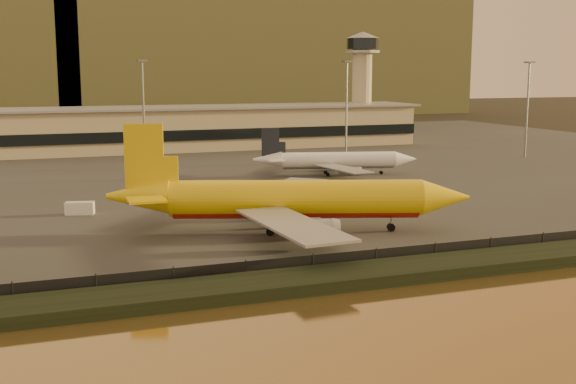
% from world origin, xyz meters
% --- Properties ---
extents(ground, '(900.00, 900.00, 0.00)m').
position_xyz_m(ground, '(0.00, 0.00, 0.00)').
color(ground, black).
rests_on(ground, ground).
extents(embankment, '(320.00, 7.00, 1.40)m').
position_xyz_m(embankment, '(0.00, -17.00, 0.70)').
color(embankment, black).
rests_on(embankment, ground).
extents(tarmac, '(320.00, 220.00, 0.20)m').
position_xyz_m(tarmac, '(0.00, 95.00, 0.10)').
color(tarmac, '#2D2D2D').
rests_on(tarmac, ground).
extents(perimeter_fence, '(300.00, 0.05, 2.20)m').
position_xyz_m(perimeter_fence, '(0.00, -13.00, 1.30)').
color(perimeter_fence, black).
rests_on(perimeter_fence, tarmac).
extents(terminal_building, '(202.00, 25.00, 12.60)m').
position_xyz_m(terminal_building, '(-14.52, 125.55, 6.25)').
color(terminal_building, tan).
rests_on(terminal_building, tarmac).
extents(control_tower, '(11.20, 11.20, 35.50)m').
position_xyz_m(control_tower, '(70.00, 131.00, 21.66)').
color(control_tower, tan).
rests_on(control_tower, tarmac).
extents(apron_light_masts, '(152.20, 12.20, 25.40)m').
position_xyz_m(apron_light_masts, '(15.00, 75.00, 15.70)').
color(apron_light_masts, slate).
rests_on(apron_light_masts, tarmac).
extents(distant_hills, '(470.00, 160.00, 70.00)m').
position_xyz_m(distant_hills, '(-20.74, 340.00, 31.39)').
color(distant_hills, brown).
rests_on(distant_hills, ground).
extents(dhl_cargo_jet, '(50.83, 48.41, 15.56)m').
position_xyz_m(dhl_cargo_jet, '(-0.92, 8.44, 4.85)').
color(dhl_cargo_jet, '#E0BA0B').
rests_on(dhl_cargo_jet, tarmac).
extents(white_narrowbody_jet, '(36.50, 34.93, 10.61)m').
position_xyz_m(white_narrowbody_jet, '(28.80, 59.21, 3.37)').
color(white_narrowbody_jet, white).
rests_on(white_narrowbody_jet, tarmac).
extents(gse_vehicle_yellow, '(4.54, 2.35, 1.97)m').
position_xyz_m(gse_vehicle_yellow, '(9.45, 23.43, 1.19)').
color(gse_vehicle_yellow, '#E0BA0B').
rests_on(gse_vehicle_yellow, tarmac).
extents(gse_vehicle_white, '(4.84, 3.07, 2.01)m').
position_xyz_m(gse_vehicle_white, '(-28.24, 32.19, 1.21)').
color(gse_vehicle_white, white).
rests_on(gse_vehicle_white, tarmac).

